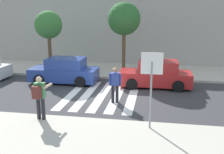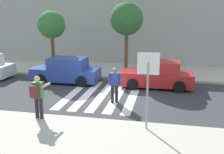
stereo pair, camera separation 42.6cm
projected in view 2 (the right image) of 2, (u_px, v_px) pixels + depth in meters
The scene contains 15 objects.
ground_plane at pixel (101, 96), 13.61m from camera, with size 120.00×120.00×0.00m, color #38383A.
sidewalk_far at pixel (121, 70), 19.30m from camera, with size 60.00×4.80×0.14m, color beige.
building_facade_far at pixel (130, 30), 22.83m from camera, with size 56.00×4.00×5.54m, color #ADA89E.
crosswalk_stripe_0 at pixel (74, 93), 14.11m from camera, with size 0.44×5.20×0.01m, color silver.
crosswalk_stripe_1 at pixel (88, 94), 13.95m from camera, with size 0.44×5.20×0.01m, color silver.
crosswalk_stripe_2 at pixel (102, 95), 13.80m from camera, with size 0.44×5.20×0.01m, color silver.
crosswalk_stripe_3 at pixel (117, 96), 13.64m from camera, with size 0.44×5.20×0.01m, color silver.
crosswalk_stripe_4 at pixel (133, 97), 13.48m from camera, with size 0.44×5.20×0.01m, color silver.
stop_sign at pixel (148, 74), 9.03m from camera, with size 0.76×0.08×2.77m.
photographer_with_backpack at pixel (38, 94), 10.16m from camera, with size 0.62×0.87×1.72m.
pedestrian_crossing at pixel (115, 83), 12.38m from camera, with size 0.57×0.31×1.72m.
parked_car_blue at pixel (67, 71), 16.16m from camera, with size 4.10×1.92×1.55m.
parked_car_red at pixel (157, 75), 15.08m from camera, with size 4.10×1.92×1.55m.
street_tree_west at pixel (52, 25), 17.84m from camera, with size 1.87×1.87×4.21m.
street_tree_center at pixel (127, 19), 17.22m from camera, with size 2.17×2.17×4.77m.
Camera 2 is at (3.15, -12.60, 4.23)m, focal length 42.00 mm.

